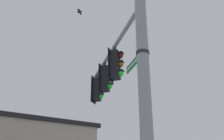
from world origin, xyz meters
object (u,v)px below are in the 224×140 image
(traffic_light_nearest_pole, at_px, (116,65))
(street_name_sign, at_px, (138,58))
(traffic_light_mid_inner, at_px, (105,79))
(traffic_light_mid_outer, at_px, (97,89))
(bird_flying, at_px, (80,12))

(traffic_light_nearest_pole, bearing_deg, street_name_sign, 35.19)
(traffic_light_mid_inner, height_order, traffic_light_mid_outer, same)
(street_name_sign, xyz_separation_m, bird_flying, (-3.75, -3.87, 4.92))
(traffic_light_mid_inner, xyz_separation_m, bird_flying, (-0.81, -1.78, 4.21))
(traffic_light_nearest_pole, relative_size, street_name_sign, 1.09)
(traffic_light_nearest_pole, relative_size, bird_flying, 2.97)
(traffic_light_nearest_pole, bearing_deg, bird_flying, -127.02)
(traffic_light_nearest_pole, bearing_deg, traffic_light_mid_inner, -144.35)
(traffic_light_nearest_pole, height_order, bird_flying, bird_flying)
(traffic_light_nearest_pole, height_order, street_name_sign, traffic_light_nearest_pole)
(traffic_light_nearest_pole, height_order, traffic_light_mid_outer, same)
(traffic_light_mid_outer, relative_size, street_name_sign, 1.09)
(traffic_light_mid_outer, xyz_separation_m, street_name_sign, (4.10, 2.92, -0.71))
(traffic_light_nearest_pole, height_order, traffic_light_mid_inner, same)
(street_name_sign, relative_size, bird_flying, 2.73)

